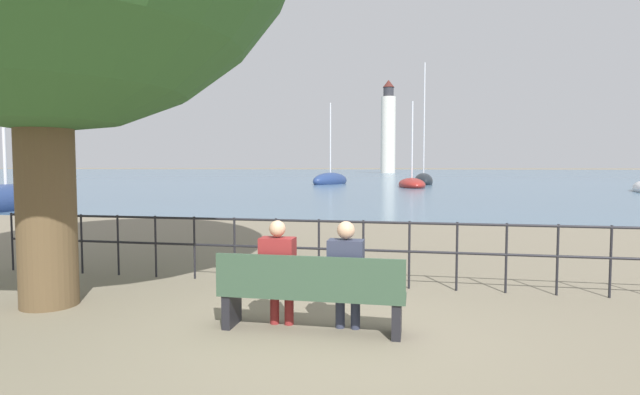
# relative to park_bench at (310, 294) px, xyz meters

# --- Properties ---
(ground_plane) EXTENTS (1000.00, 1000.00, 0.00)m
(ground_plane) POSITION_rel_park_bench_xyz_m (0.00, 0.07, -0.44)
(ground_plane) COLOR #7A705B
(harbor_water) EXTENTS (600.00, 300.00, 0.01)m
(harbor_water) POSITION_rel_park_bench_xyz_m (0.00, 161.10, -0.44)
(harbor_water) COLOR slate
(harbor_water) RESTS_ON ground_plane
(park_bench) EXTENTS (2.14, 0.45, 0.90)m
(park_bench) POSITION_rel_park_bench_xyz_m (0.00, 0.00, 0.00)
(park_bench) COLOR #334C38
(park_bench) RESTS_ON ground_plane
(seated_person_left) EXTENTS (0.40, 0.35, 1.27)m
(seated_person_left) POSITION_rel_park_bench_xyz_m (-0.40, 0.08, 0.25)
(seated_person_left) COLOR maroon
(seated_person_left) RESTS_ON ground_plane
(seated_person_right) EXTENTS (0.40, 0.35, 1.28)m
(seated_person_right) POSITION_rel_park_bench_xyz_m (0.40, 0.08, 0.25)
(seated_person_right) COLOR #2D3347
(seated_person_right) RESTS_ON ground_plane
(promenade_railing) EXTENTS (12.12, 0.04, 1.05)m
(promenade_railing) POSITION_rel_park_bench_xyz_m (-0.00, 2.29, 0.25)
(promenade_railing) COLOR black
(promenade_railing) RESTS_ON ground_plane
(sailboat_0) EXTENTS (2.47, 8.12, 11.73)m
(sailboat_0) POSITION_rel_park_bench_xyz_m (-16.49, 13.25, -0.08)
(sailboat_0) COLOR navy
(sailboat_0) RESTS_ON ground_plane
(sailboat_1) EXTENTS (2.24, 5.68, 13.14)m
(sailboat_1) POSITION_rel_park_bench_xyz_m (1.77, 48.02, -0.02)
(sailboat_1) COLOR black
(sailboat_1) RESTS_ON ground_plane
(sailboat_3) EXTENTS (3.19, 6.23, 8.09)m
(sailboat_3) POSITION_rel_park_bench_xyz_m (0.65, 40.42, -0.17)
(sailboat_3) COLOR maroon
(sailboat_3) RESTS_ON ground_plane
(sailboat_4) EXTENTS (4.09, 6.15, 9.12)m
(sailboat_4) POSITION_rel_park_bench_xyz_m (-7.95, 46.76, -0.06)
(sailboat_4) COLOR navy
(sailboat_4) RESTS_ON ground_plane
(harbor_lighthouse) EXTENTS (4.07, 4.07, 25.92)m
(harbor_lighthouse) POSITION_rel_park_bench_xyz_m (-7.11, 135.92, 11.61)
(harbor_lighthouse) COLOR silver
(harbor_lighthouse) RESTS_ON ground_plane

